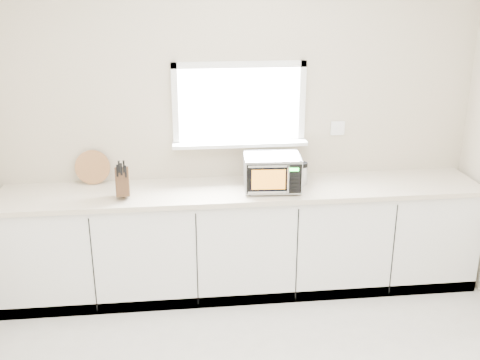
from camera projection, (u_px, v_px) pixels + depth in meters
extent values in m
cube|color=#BAAF94|center=(239.00, 127.00, 4.71)|extent=(4.00, 0.02, 2.70)
cube|color=white|center=(239.00, 104.00, 4.62)|extent=(1.00, 0.02, 0.60)
cube|color=white|center=(240.00, 144.00, 4.67)|extent=(1.12, 0.16, 0.03)
cube|color=white|center=(239.00, 65.00, 4.50)|extent=(1.10, 0.04, 0.05)
cube|color=white|center=(239.00, 143.00, 4.72)|extent=(1.10, 0.04, 0.05)
cube|color=white|center=(175.00, 106.00, 4.55)|extent=(0.05, 0.04, 0.70)
cube|color=white|center=(302.00, 103.00, 4.67)|extent=(0.05, 0.04, 0.70)
cube|color=white|center=(338.00, 128.00, 4.80)|extent=(0.12, 0.01, 0.12)
cube|color=silver|center=(243.00, 241.00, 4.73)|extent=(3.92, 0.60, 0.88)
cube|color=beige|center=(243.00, 190.00, 4.56)|extent=(3.92, 0.64, 0.04)
cylinder|color=black|center=(250.00, 195.00, 4.40)|extent=(0.02, 0.02, 0.01)
cylinder|color=black|center=(248.00, 183.00, 4.65)|extent=(0.02, 0.02, 0.01)
cylinder|color=black|center=(297.00, 194.00, 4.41)|extent=(0.02, 0.02, 0.01)
cylinder|color=black|center=(292.00, 182.00, 4.66)|extent=(0.02, 0.02, 0.01)
cube|color=#ADB0B5|center=(272.00, 172.00, 4.48)|extent=(0.46, 0.36, 0.27)
cube|color=black|center=(274.00, 179.00, 4.32)|extent=(0.42, 0.04, 0.23)
cube|color=#FF9C26|center=(269.00, 180.00, 4.31)|extent=(0.26, 0.02, 0.16)
cylinder|color=silver|center=(288.00, 180.00, 4.30)|extent=(0.02, 0.02, 0.21)
cube|color=black|center=(294.00, 179.00, 4.32)|extent=(0.11, 0.01, 0.23)
cube|color=#19FF33|center=(294.00, 170.00, 4.29)|extent=(0.07, 0.01, 0.02)
cube|color=silver|center=(272.00, 156.00, 4.44)|extent=(0.46, 0.36, 0.01)
cube|color=#4B341B|center=(122.00, 181.00, 4.32)|extent=(0.12, 0.22, 0.26)
cube|color=black|center=(117.00, 171.00, 4.23)|extent=(0.02, 0.04, 0.09)
cube|color=black|center=(121.00, 169.00, 4.23)|extent=(0.02, 0.04, 0.09)
cube|color=black|center=(126.00, 172.00, 4.25)|extent=(0.02, 0.04, 0.09)
cube|color=black|center=(119.00, 167.00, 4.23)|extent=(0.02, 0.04, 0.09)
cube|color=black|center=(124.00, 166.00, 4.23)|extent=(0.02, 0.04, 0.09)
cylinder|color=#A87941|center=(93.00, 167.00, 4.61)|extent=(0.28, 0.07, 0.28)
cylinder|color=#ADB0B5|center=(301.00, 175.00, 4.63)|extent=(0.13, 0.13, 0.15)
cylinder|color=black|center=(301.00, 164.00, 4.60)|extent=(0.12, 0.12, 0.04)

